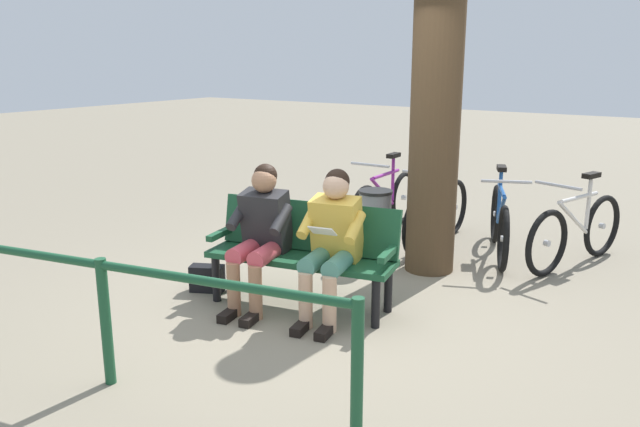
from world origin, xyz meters
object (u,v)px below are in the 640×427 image
at_px(bicycle_blue, 576,231).
at_px(bicycle_orange, 499,223).
at_px(person_reading, 332,238).
at_px(tree_trunk, 436,112).
at_px(handbag, 207,278).
at_px(bicycle_red, 385,203).
at_px(bicycle_black, 437,214).
at_px(person_companion, 260,229).
at_px(litter_bin, 375,227).
at_px(bench, 304,246).

height_order(bicycle_blue, bicycle_orange, same).
bearing_deg(bicycle_blue, person_reading, -11.05).
bearing_deg(tree_trunk, person_reading, 82.93).
xyz_separation_m(handbag, tree_trunk, (-1.42, -1.67, 1.44)).
height_order(bicycle_blue, bicycle_red, same).
distance_m(tree_trunk, bicycle_black, 1.48).
bearing_deg(person_companion, bicycle_red, -96.82).
height_order(person_companion, litter_bin, person_companion).
xyz_separation_m(tree_trunk, bicycle_blue, (-1.17, -0.92, -1.20)).
distance_m(person_companion, handbag, 0.81).
height_order(litter_bin, bicycle_blue, bicycle_blue).
relative_size(person_companion, bicycle_orange, 0.76).
bearing_deg(bicycle_red, litter_bin, 21.84).
relative_size(tree_trunk, bicycle_red, 1.85).
distance_m(bicycle_black, bicycle_red, 0.74).
height_order(litter_bin, bicycle_orange, bicycle_orange).
distance_m(handbag, bicycle_orange, 3.11).
distance_m(person_reading, bicycle_blue, 2.80).
height_order(tree_trunk, bicycle_black, tree_trunk).
distance_m(bench, person_companion, 0.40).
xyz_separation_m(litter_bin, bicycle_blue, (-1.73, -1.03, -0.02)).
bearing_deg(bicycle_blue, handbag, -26.86).
distance_m(litter_bin, bicycle_red, 1.17).
xyz_separation_m(person_reading, handbag, (1.23, 0.16, -0.54)).
height_order(bicycle_black, bicycle_red, same).
relative_size(bicycle_black, bicycle_red, 1.00).
relative_size(person_reading, tree_trunk, 0.39).
bearing_deg(bicycle_orange, person_companion, -49.17).
distance_m(tree_trunk, bicycle_orange, 1.52).
distance_m(person_companion, litter_bin, 1.57).
bearing_deg(tree_trunk, bicycle_orange, -116.93).
relative_size(person_reading, litter_bin, 1.58).
xyz_separation_m(bicycle_black, bicycle_red, (0.73, -0.15, 0.00)).
height_order(person_companion, bicycle_black, person_companion).
xyz_separation_m(person_reading, litter_bin, (0.37, -1.40, -0.28)).
xyz_separation_m(litter_bin, bicycle_red, (0.45, -1.08, -0.02)).
bearing_deg(litter_bin, bicycle_orange, -136.26).
bearing_deg(litter_bin, tree_trunk, -168.85).
bearing_deg(bicycle_orange, bench, -45.50).
bearing_deg(bicycle_orange, tree_trunk, -49.43).
bearing_deg(bicycle_blue, bicycle_black, -68.06).
relative_size(litter_bin, bicycle_black, 0.45).
distance_m(litter_bin, bicycle_orange, 1.36).
distance_m(litter_bin, bicycle_blue, 2.02).
bearing_deg(litter_bin, bench, 91.37).
bearing_deg(tree_trunk, bicycle_blue, -141.89).
bearing_deg(bicycle_red, bench, 10.67).
relative_size(litter_bin, bicycle_red, 0.45).
xyz_separation_m(handbag, bicycle_black, (-1.14, -2.49, 0.24)).
height_order(bicycle_orange, bicycle_red, same).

